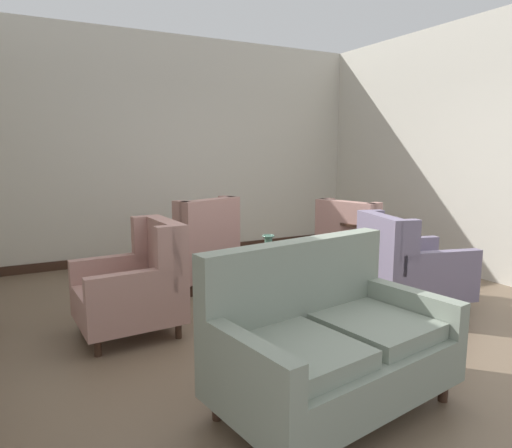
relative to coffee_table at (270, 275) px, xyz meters
name	(u,v)px	position (x,y,z in m)	size (l,w,h in m)	color
ground	(319,326)	(0.18, -0.58, -0.36)	(9.16, 9.16, 0.00)	brown
wall_back	(190,149)	(0.18, 2.69, 1.22)	(5.59, 0.08, 3.16)	beige
wall_right	(447,149)	(2.89, 0.40, 1.22)	(0.08, 4.58, 3.16)	beige
baseboard_back	(193,251)	(0.18, 2.63, -0.30)	(5.43, 0.03, 0.12)	#382319
coffee_table	(270,275)	(0.00, 0.00, 0.00)	(0.83, 0.83, 0.45)	#382319
porcelain_vase	(268,254)	(-0.05, -0.06, 0.23)	(0.19, 0.19, 0.32)	#4C7A66
settee	(328,343)	(-0.54, -1.65, 0.05)	(1.56, 1.05, 1.00)	gray
armchair_foreground_right	(137,286)	(-1.28, 0.04, 0.06)	(0.86, 0.78, 0.97)	tan
armchair_far_left	(195,249)	(-0.34, 1.13, 0.08)	(1.04, 1.07, 1.03)	tan
armchair_back_corner	(408,268)	(1.25, -0.58, 0.05)	(1.08, 0.98, 0.95)	slate
armchair_near_window	(357,246)	(1.46, 0.44, 0.06)	(1.03, 0.97, 0.99)	tan
side_table	(357,248)	(1.34, 0.28, 0.08)	(0.45, 0.45, 0.74)	#382319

